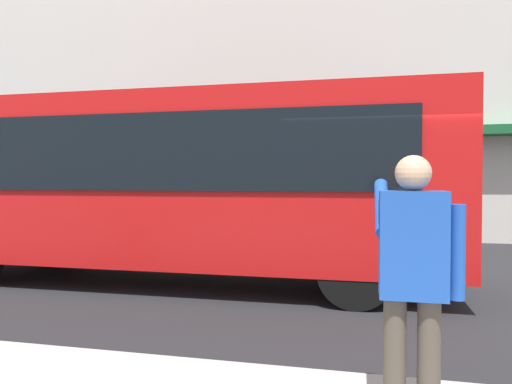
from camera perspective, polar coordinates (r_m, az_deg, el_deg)
ground_plane at (r=7.52m, az=14.37°, el=-11.65°), size 60.00×60.00×0.00m
building_facade_far at (r=14.76m, az=13.89°, el=18.27°), size 28.00×1.55×12.00m
red_bus at (r=8.02m, az=-10.01°, el=1.30°), size 9.05×2.54×3.08m
pedestrian_photographer at (r=3.11m, az=18.48°, el=-8.92°), size 0.53×0.52×1.70m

